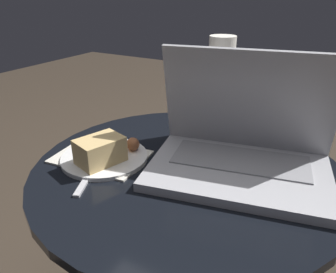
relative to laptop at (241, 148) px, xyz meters
name	(u,v)px	position (x,y,z in m)	size (l,w,h in m)	color
table	(185,227)	(-0.10, -0.04, -0.21)	(0.64, 0.64, 0.50)	#9E9EA3
napkin	(101,157)	(-0.28, -0.10, -0.05)	(0.21, 0.16, 0.00)	silver
laptop	(241,148)	(0.00, 0.00, 0.00)	(0.39, 0.30, 0.24)	#B2B2B7
beer_glass	(220,87)	(-0.11, 0.15, 0.07)	(0.06, 0.06, 0.24)	gold
snack_plate	(104,153)	(-0.26, -0.11, -0.03)	(0.18, 0.18, 0.06)	white
fork	(92,169)	(-0.26, -0.16, -0.05)	(0.08, 0.16, 0.00)	silver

